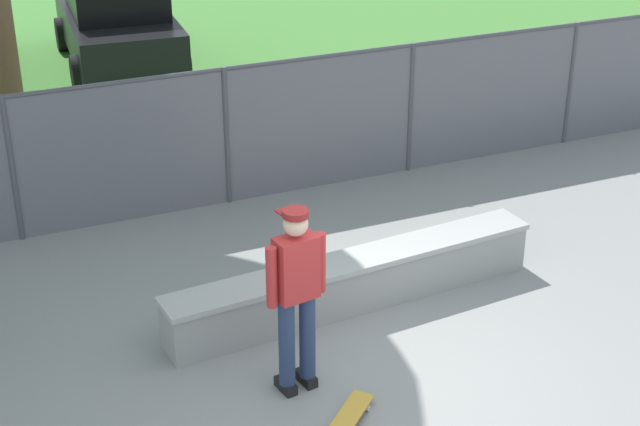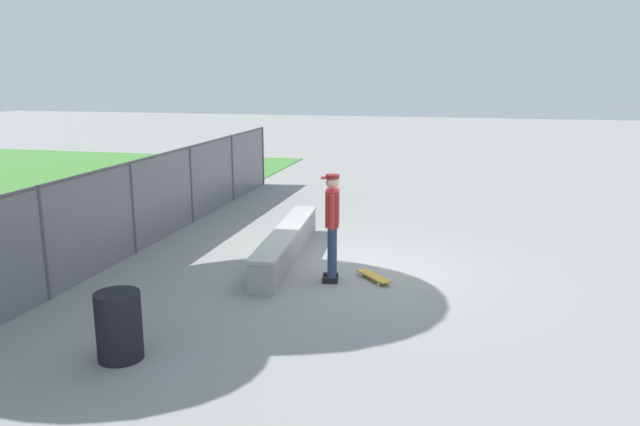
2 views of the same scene
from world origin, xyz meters
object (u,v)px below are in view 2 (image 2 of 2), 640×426
(concrete_ledge, at_px, (287,243))
(skateboarder, at_px, (332,222))
(trash_bin, at_px, (119,326))
(skateboard, at_px, (374,276))

(concrete_ledge, xyz_separation_m, skateboarder, (-1.11, -1.13, 0.74))
(trash_bin, bearing_deg, skateboard, -35.48)
(concrete_ledge, relative_size, trash_bin, 4.93)
(skateboard, bearing_deg, trash_bin, 144.52)
(skateboarder, height_order, skateboard, skateboarder)
(concrete_ledge, height_order, skateboarder, skateboarder)
(concrete_ledge, bearing_deg, skateboard, -116.90)
(skateboarder, bearing_deg, trash_bin, 151.00)
(concrete_ledge, distance_m, trash_bin, 4.67)
(skateboard, distance_m, trash_bin, 4.53)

